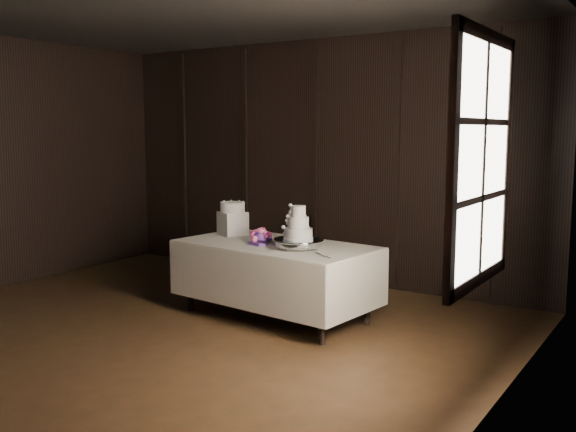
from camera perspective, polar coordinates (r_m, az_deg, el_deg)
The scene contains 9 objects.
room at distance 5.38m, azimuth -16.91°, elevation 3.22°, with size 6.08×7.08×3.08m.
window at distance 4.11m, azimuth 17.02°, elevation 4.75°, with size 0.06×1.16×1.56m, color black.
display_table at distance 6.47m, azimuth -1.12°, elevation -5.47°, with size 2.08×1.23×0.76m.
cake_stand at distance 6.13m, azimuth 0.93°, elevation -2.50°, with size 0.48×0.48×0.09m, color silver.
wedding_cake at distance 6.11m, azimuth 0.68°, elevation -0.90°, with size 0.30×0.27×0.32m.
bouquet at distance 6.44m, azimuth -2.47°, elevation -1.85°, with size 0.29×0.39×0.19m, color #DA5983, non-canonical shape.
box_pedestal at distance 6.95m, azimuth -4.93°, elevation -0.66°, with size 0.26×0.26×0.25m, color white.
small_cake at distance 6.92m, azimuth -4.95°, elevation 0.79°, with size 0.27×0.27×0.11m, color white.
cake_knife at distance 5.83m, azimuth 2.82°, elevation -3.42°, with size 0.37×0.02×0.01m, color silver.
Camera 1 is at (4.12, -3.44, 1.88)m, focal length 40.00 mm.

